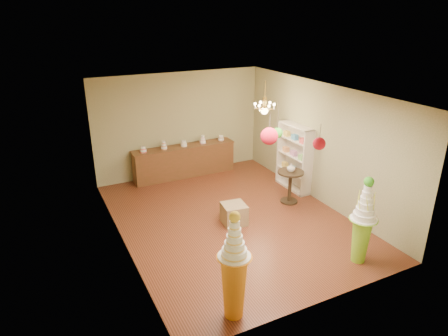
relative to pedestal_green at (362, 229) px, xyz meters
name	(u,v)px	position (x,y,z in m)	size (l,w,h in m)	color
floor	(231,219)	(-1.46, 2.61, -0.70)	(6.50, 6.50, 0.00)	#5A2A18
ceiling	(232,92)	(-1.46, 2.61, 2.30)	(6.50, 6.50, 0.00)	silver
wall_back	(180,124)	(-1.46, 5.86, 0.80)	(5.00, 0.04, 3.00)	gray
wall_front	(328,225)	(-1.46, -0.64, 0.80)	(5.00, 0.04, 3.00)	gray
wall_left	(118,179)	(-3.96, 2.61, 0.80)	(0.04, 6.50, 3.00)	gray
wall_right	(320,144)	(1.04, 2.61, 0.80)	(0.04, 6.50, 3.00)	gray
pedestal_green	(362,229)	(0.00, 0.00, 0.00)	(0.53, 0.53, 1.78)	#80C12A
pedestal_orange	(234,278)	(-2.89, -0.24, 0.02)	(0.67, 0.67, 1.87)	orange
burlap_riser	(234,214)	(-1.49, 2.40, -0.47)	(0.52, 0.52, 0.48)	olive
sideboard	(184,160)	(-1.46, 5.58, -0.23)	(3.04, 0.54, 1.16)	brown
shelving_unit	(294,157)	(0.88, 3.41, 0.20)	(0.33, 1.20, 1.80)	beige
round_table	(290,182)	(0.29, 2.74, -0.16)	(0.80, 0.80, 0.84)	black
vase	(291,167)	(0.29, 2.74, 0.24)	(0.20, 0.20, 0.21)	beige
pom_red_left	(269,136)	(-1.70, 0.75, 1.87)	(0.30, 0.30, 0.57)	#3D352B
pom_green_mid	(277,133)	(-1.04, 1.48, 1.66)	(0.21, 0.21, 0.75)	#3D352B
pom_red_right	(319,144)	(-1.42, -0.21, 1.98)	(0.20, 0.20, 0.41)	#3D352B
chandelier	(264,109)	(-0.05, 3.54, 1.60)	(0.73, 0.73, 0.85)	gold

